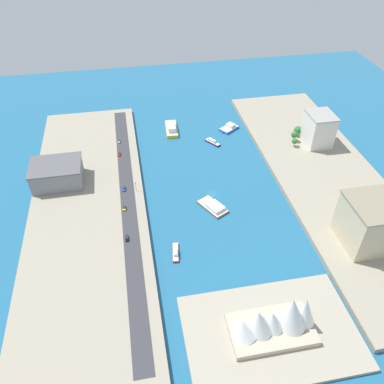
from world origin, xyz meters
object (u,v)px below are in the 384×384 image
(tugboat_red, at_px, (176,252))
(hatchback_blue, at_px, (124,189))
(catamaran_blue, at_px, (229,128))
(barge_flat_brown, at_px, (214,207))
(ferry_yellow_fast, at_px, (172,128))
(office_block_beige, at_px, (371,223))
(warehouse_low_gray, at_px, (57,173))
(pickup_red, at_px, (119,154))
(van_white, at_px, (119,141))
(hotel_broad_white, at_px, (319,129))
(taxi_yellow_cab, at_px, (124,208))
(suv_black, at_px, (127,238))
(opera_landmark, at_px, (276,320))
(traffic_light_waterfront, at_px, (136,186))
(patrol_launch_navy, at_px, (212,142))

(tugboat_red, relative_size, hatchback_blue, 3.14)
(catamaran_blue, bearing_deg, barge_flat_brown, 69.44)
(ferry_yellow_fast, xyz_separation_m, office_block_beige, (-88.24, 142.20, 14.91))
(catamaran_blue, height_order, office_block_beige, office_block_beige)
(catamaran_blue, distance_m, tugboat_red, 138.20)
(warehouse_low_gray, distance_m, pickup_red, 47.69)
(barge_flat_brown, xyz_separation_m, office_block_beige, (-75.88, 45.16, 15.92))
(van_white, height_order, pickup_red, van_white)
(hatchback_blue, bearing_deg, catamaran_blue, -143.06)
(warehouse_low_gray, height_order, hatchback_blue, warehouse_low_gray)
(hotel_broad_white, bearing_deg, taxi_yellow_cab, 18.12)
(suv_black, height_order, opera_landmark, opera_landmark)
(taxi_yellow_cab, xyz_separation_m, opera_landmark, (-62.23, 93.63, 6.16))
(catamaran_blue, height_order, taxi_yellow_cab, taxi_yellow_cab)
(hotel_broad_white, bearing_deg, warehouse_low_gray, 4.05)
(catamaran_blue, bearing_deg, traffic_light_waterfront, 40.61)
(suv_black, distance_m, opera_landmark, 92.12)
(warehouse_low_gray, bearing_deg, taxi_yellow_cab, 139.73)
(office_block_beige, bearing_deg, ferry_yellow_fast, -58.18)
(catamaran_blue, distance_m, suv_black, 141.63)
(barge_flat_brown, distance_m, opera_landmark, 88.48)
(office_block_beige, distance_m, opera_landmark, 80.92)
(patrol_launch_navy, height_order, pickup_red, pickup_red)
(catamaran_blue, xyz_separation_m, traffic_light_waterfront, (80.21, 68.78, 6.34))
(ferry_yellow_fast, xyz_separation_m, suv_black, (42.21, 116.84, 1.99))
(patrol_launch_navy, bearing_deg, pickup_red, 6.21)
(hatchback_blue, xyz_separation_m, van_white, (0.73, -57.98, 0.03))
(tugboat_red, relative_size, opera_landmark, 0.37)
(tugboat_red, height_order, pickup_red, pickup_red)
(van_white, relative_size, opera_landmark, 0.11)
(catamaran_blue, height_order, suv_black, suv_black)
(barge_flat_brown, height_order, hatchback_blue, hatchback_blue)
(ferry_yellow_fast, bearing_deg, traffic_light_waterfront, 65.76)
(taxi_yellow_cab, relative_size, opera_landmark, 0.12)
(patrol_launch_navy, relative_size, warehouse_low_gray, 0.40)
(taxi_yellow_cab, relative_size, suv_black, 1.00)
(taxi_yellow_cab, relative_size, traffic_light_waterfront, 0.72)
(suv_black, xyz_separation_m, traffic_light_waterfront, (-8.37, -41.69, 3.47))
(tugboat_red, bearing_deg, taxi_yellow_cab, -55.94)
(barge_flat_brown, distance_m, taxi_yellow_cab, 55.28)
(tugboat_red, relative_size, pickup_red, 3.18)
(patrol_launch_navy, distance_m, hotel_broad_white, 79.00)
(hatchback_blue, xyz_separation_m, suv_black, (0.60, 44.33, -0.06))
(hatchback_blue, height_order, van_white, van_white)
(barge_flat_brown, xyz_separation_m, taxi_yellow_cab, (54.87, -5.94, 3.08))
(ferry_yellow_fast, distance_m, opera_landmark, 185.96)
(hatchback_blue, height_order, taxi_yellow_cab, taxi_yellow_cab)
(tugboat_red, relative_size, suv_black, 3.18)
(catamaran_blue, relative_size, van_white, 3.80)
(patrol_launch_navy, height_order, office_block_beige, office_block_beige)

